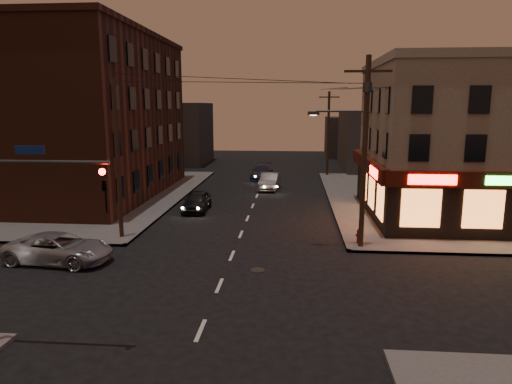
# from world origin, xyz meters

# --- Properties ---
(ground) EXTENTS (120.00, 120.00, 0.00)m
(ground) POSITION_xyz_m (0.00, 0.00, 0.00)
(ground) COLOR black
(ground) RESTS_ON ground
(sidewalk_ne) EXTENTS (24.00, 28.00, 0.15)m
(sidewalk_ne) POSITION_xyz_m (18.00, 19.00, 0.07)
(sidewalk_ne) COLOR #514F4C
(sidewalk_ne) RESTS_ON ground
(sidewalk_nw) EXTENTS (24.00, 28.00, 0.15)m
(sidewalk_nw) POSITION_xyz_m (-18.00, 19.00, 0.07)
(sidewalk_nw) COLOR #514F4C
(sidewalk_nw) RESTS_ON ground
(pizza_building) EXTENTS (15.85, 12.85, 10.50)m
(pizza_building) POSITION_xyz_m (15.93, 13.43, 5.35)
(pizza_building) COLOR tan
(pizza_building) RESTS_ON sidewalk_ne
(brick_apartment) EXTENTS (12.00, 20.00, 13.00)m
(brick_apartment) POSITION_xyz_m (-14.50, 19.00, 6.65)
(brick_apartment) COLOR #4D2519
(brick_apartment) RESTS_ON sidewalk_nw
(bg_building_ne_a) EXTENTS (10.00, 12.00, 7.00)m
(bg_building_ne_a) POSITION_xyz_m (14.00, 38.00, 3.50)
(bg_building_ne_a) COLOR #3F3D3A
(bg_building_ne_a) RESTS_ON ground
(bg_building_nw) EXTENTS (9.00, 10.00, 8.00)m
(bg_building_nw) POSITION_xyz_m (-13.00, 42.00, 4.00)
(bg_building_nw) COLOR #3F3D3A
(bg_building_nw) RESTS_ON ground
(bg_building_ne_b) EXTENTS (8.00, 8.00, 6.00)m
(bg_building_ne_b) POSITION_xyz_m (12.00, 52.00, 3.00)
(bg_building_ne_b) COLOR #3F3D3A
(bg_building_ne_b) RESTS_ON ground
(utility_pole_main) EXTENTS (4.20, 0.44, 10.00)m
(utility_pole_main) POSITION_xyz_m (6.68, 5.80, 5.76)
(utility_pole_main) COLOR #382619
(utility_pole_main) RESTS_ON sidewalk_ne
(utility_pole_far) EXTENTS (0.26, 0.26, 9.00)m
(utility_pole_far) POSITION_xyz_m (6.80, 32.00, 4.65)
(utility_pole_far) COLOR #382619
(utility_pole_far) RESTS_ON sidewalk_ne
(utility_pole_west) EXTENTS (0.24, 0.24, 9.00)m
(utility_pole_west) POSITION_xyz_m (-6.80, 6.50, 4.65)
(utility_pole_west) COLOR #382619
(utility_pole_west) RESTS_ON sidewalk_nw
(traffic_signal) EXTENTS (4.49, 0.32, 6.47)m
(traffic_signal) POSITION_xyz_m (-5.57, -5.60, 4.16)
(traffic_signal) COLOR #333538
(traffic_signal) RESTS_ON ground
(suv_cross) EXTENTS (5.40, 2.90, 1.44)m
(suv_cross) POSITION_xyz_m (-8.35, 2.31, 0.72)
(suv_cross) COLOR gray
(suv_cross) RESTS_ON ground
(sedan_near) EXTENTS (1.77, 4.28, 1.45)m
(sedan_near) POSITION_xyz_m (-3.96, 14.05, 0.73)
(sedan_near) COLOR black
(sedan_near) RESTS_ON ground
(sedan_mid) EXTENTS (1.96, 4.66, 1.50)m
(sedan_mid) POSITION_xyz_m (0.92, 23.26, 0.75)
(sedan_mid) COLOR slate
(sedan_mid) RESTS_ON ground
(sedan_far) EXTENTS (2.20, 5.22, 1.50)m
(sedan_far) POSITION_xyz_m (-0.22, 29.35, 0.75)
(sedan_far) COLOR #1B2137
(sedan_far) RESTS_ON ground
(fire_hydrant) EXTENTS (0.36, 0.36, 0.82)m
(fire_hydrant) POSITION_xyz_m (6.77, 6.28, 0.60)
(fire_hydrant) COLOR maroon
(fire_hydrant) RESTS_ON sidewalk_ne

